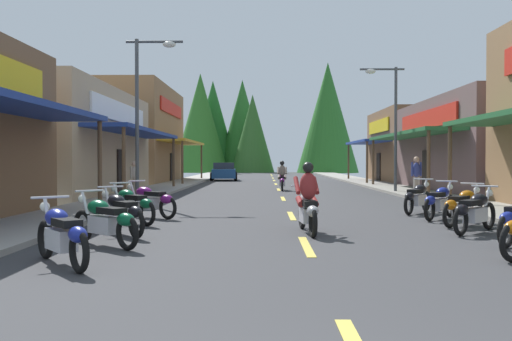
% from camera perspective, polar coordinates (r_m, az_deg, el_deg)
% --- Properties ---
extents(ground, '(10.29, 84.81, 0.10)m').
position_cam_1_polar(ground, '(29.78, 2.35, -2.10)').
color(ground, '#38383A').
extents(sidewalk_left, '(2.37, 84.81, 0.12)m').
position_cam_1_polar(sidewalk_left, '(30.28, -9.72, -1.85)').
color(sidewalk_left, '#9E9991').
rests_on(sidewalk_left, ground).
extents(sidewalk_right, '(2.37, 84.81, 0.12)m').
position_cam_1_polar(sidewalk_right, '(30.61, 14.29, -1.84)').
color(sidewalk_right, gray).
rests_on(sidewalk_right, ground).
extents(centerline_dashes, '(0.16, 59.31, 0.01)m').
position_cam_1_polar(centerline_dashes, '(32.84, 2.21, -1.70)').
color(centerline_dashes, '#E0C64C').
rests_on(centerline_dashes, ground).
extents(storefront_left_middle, '(8.05, 12.77, 4.91)m').
position_cam_1_polar(storefront_left_middle, '(27.44, -20.14, 2.80)').
color(storefront_left_middle, tan).
rests_on(storefront_left_middle, ground).
extents(storefront_left_far, '(7.90, 12.22, 6.82)m').
position_cam_1_polar(storefront_left_far, '(41.04, -12.93, 3.58)').
color(storefront_left_far, olive).
rests_on(storefront_left_far, ground).
extents(storefront_right_middle, '(9.48, 13.08, 4.71)m').
position_cam_1_polar(storefront_right_middle, '(30.72, 24.04, 2.40)').
color(storefront_right_middle, brown).
rests_on(storefront_right_middle, ground).
extents(storefront_right_far, '(8.19, 9.16, 5.16)m').
position_cam_1_polar(storefront_right_far, '(41.49, 16.87, 2.39)').
color(storefront_right_far, brown).
rests_on(storefront_right_far, ground).
extents(streetlamp_left, '(2.13, 0.30, 6.13)m').
position_cam_1_polar(streetlamp_left, '(21.21, -11.33, 7.54)').
color(streetlamp_left, '#474C51').
rests_on(streetlamp_left, ground).
extents(streetlamp_right, '(2.13, 0.30, 6.07)m').
position_cam_1_polar(streetlamp_right, '(27.40, 13.57, 6.00)').
color(streetlamp_right, '#474C51').
rests_on(streetlamp_right, ground).
extents(motorcycle_parked_right_3, '(1.54, 1.62, 1.04)m').
position_cam_1_polar(motorcycle_parked_right_3, '(13.13, 21.67, -3.89)').
color(motorcycle_parked_right_3, black).
rests_on(motorcycle_parked_right_3, ground).
extents(motorcycle_parked_right_4, '(1.55, 1.62, 1.04)m').
position_cam_1_polar(motorcycle_parked_right_4, '(14.47, 20.60, -3.43)').
color(motorcycle_parked_right_4, black).
rests_on(motorcycle_parked_right_4, ground).
extents(motorcycle_parked_right_5, '(1.39, 1.75, 1.04)m').
position_cam_1_polar(motorcycle_parked_right_5, '(15.84, 18.44, -3.03)').
color(motorcycle_parked_right_5, black).
rests_on(motorcycle_parked_right_5, ground).
extents(motorcycle_parked_right_6, '(1.31, 1.81, 1.04)m').
position_cam_1_polar(motorcycle_parked_right_6, '(17.35, 16.34, -2.66)').
color(motorcycle_parked_right_6, black).
rests_on(motorcycle_parked_right_6, ground).
extents(motorcycle_parked_left_0, '(1.42, 1.73, 1.04)m').
position_cam_1_polar(motorcycle_parked_left_0, '(8.94, -19.43, -6.19)').
color(motorcycle_parked_left_0, black).
rests_on(motorcycle_parked_left_0, ground).
extents(motorcycle_parked_left_1, '(1.66, 1.50, 1.04)m').
position_cam_1_polar(motorcycle_parked_left_1, '(10.70, -15.34, -4.98)').
color(motorcycle_parked_left_1, black).
rests_on(motorcycle_parked_left_1, ground).
extents(motorcycle_parked_left_2, '(1.44, 1.71, 1.04)m').
position_cam_1_polar(motorcycle_parked_left_2, '(12.20, -13.78, -4.22)').
color(motorcycle_parked_left_2, black).
rests_on(motorcycle_parked_left_2, ground).
extents(motorcycle_parked_left_3, '(1.60, 1.56, 1.04)m').
position_cam_1_polar(motorcycle_parked_left_3, '(14.27, -12.79, -3.45)').
color(motorcycle_parked_left_3, black).
rests_on(motorcycle_parked_left_3, ground).
extents(motorcycle_parked_left_4, '(1.79, 1.34, 1.04)m').
position_cam_1_polar(motorcycle_parked_left_4, '(15.65, -10.94, -3.04)').
color(motorcycle_parked_left_4, black).
rests_on(motorcycle_parked_left_4, ground).
extents(rider_cruising_lead, '(0.61, 2.14, 1.57)m').
position_cam_1_polar(rider_cruising_lead, '(12.15, 5.35, -3.43)').
color(rider_cruising_lead, black).
rests_on(rider_cruising_lead, ground).
extents(rider_cruising_trailing, '(0.60, 2.14, 1.57)m').
position_cam_1_polar(rider_cruising_trailing, '(29.04, 2.71, -0.79)').
color(rider_cruising_trailing, black).
rests_on(rider_cruising_trailing, ground).
extents(pedestrian_by_shop, '(0.51, 0.40, 1.76)m').
position_cam_1_polar(pedestrian_by_shop, '(24.37, 16.24, -0.33)').
color(pedestrian_by_shop, '#B2A599').
rests_on(pedestrian_by_shop, ground).
extents(pedestrian_browsing, '(0.36, 0.54, 1.56)m').
position_cam_1_polar(pedestrian_browsing, '(23.54, -12.46, -0.66)').
color(pedestrian_browsing, '#726659').
rests_on(pedestrian_browsing, ground).
extents(parked_car_curbside, '(2.27, 4.40, 1.40)m').
position_cam_1_polar(parked_car_curbside, '(43.46, -3.34, -0.12)').
color(parked_car_curbside, '#1E4C8C').
rests_on(parked_car_curbside, ground).
extents(treeline_backdrop, '(23.82, 13.11, 13.91)m').
position_cam_1_polar(treeline_backdrop, '(72.97, -1.44, 4.68)').
color(treeline_backdrop, '#2D6923').
rests_on(treeline_backdrop, ground).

